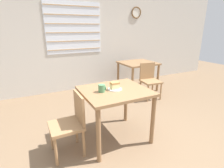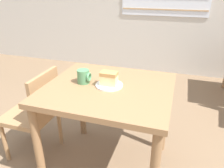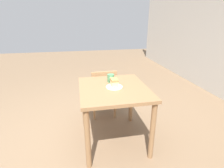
{
  "view_description": "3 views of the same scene",
  "coord_description": "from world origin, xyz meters",
  "px_view_note": "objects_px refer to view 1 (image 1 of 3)",
  "views": [
    {
      "loc": [
        -1.06,
        -1.51,
        1.61
      ],
      "look_at": [
        -0.0,
        0.6,
        0.85
      ],
      "focal_mm": 28.0,
      "sensor_mm": 36.0,
      "label": 1
    },
    {
      "loc": [
        0.48,
        -0.83,
        1.46
      ],
      "look_at": [
        0.05,
        0.53,
        0.81
      ],
      "focal_mm": 35.0,
      "sensor_mm": 36.0,
      "label": 2
    },
    {
      "loc": [
        1.97,
        0.13,
        1.58
      ],
      "look_at": [
        0.04,
        0.52,
        0.83
      ],
      "focal_mm": 28.0,
      "sensor_mm": 36.0,
      "label": 3
    }
  ],
  "objects_px": {
    "chair_near_window": "(71,122)",
    "cake_slice": "(115,85)",
    "chair_far_corner": "(150,79)",
    "dining_table_near": "(115,98)",
    "coffee_mug": "(102,88)",
    "dining_table_far": "(138,67)",
    "plate": "(115,89)"
  },
  "relations": [
    {
      "from": "chair_far_corner",
      "to": "cake_slice",
      "type": "height_order",
      "value": "cake_slice"
    },
    {
      "from": "cake_slice",
      "to": "dining_table_near",
      "type": "bearing_deg",
      "value": -94.27
    },
    {
      "from": "chair_far_corner",
      "to": "plate",
      "type": "xyz_separation_m",
      "value": [
        -1.49,
        -1.08,
        0.33
      ]
    },
    {
      "from": "dining_table_near",
      "to": "cake_slice",
      "type": "relative_size",
      "value": 7.67
    },
    {
      "from": "cake_slice",
      "to": "coffee_mug",
      "type": "distance_m",
      "value": 0.2
    },
    {
      "from": "dining_table_near",
      "to": "dining_table_far",
      "type": "relative_size",
      "value": 1.04
    },
    {
      "from": "dining_table_far",
      "to": "plate",
      "type": "height_order",
      "value": "plate"
    },
    {
      "from": "chair_near_window",
      "to": "chair_far_corner",
      "type": "xyz_separation_m",
      "value": [
        2.16,
        1.12,
        0.0
      ]
    },
    {
      "from": "plate",
      "to": "dining_table_near",
      "type": "bearing_deg",
      "value": -100.19
    },
    {
      "from": "dining_table_near",
      "to": "chair_near_window",
      "type": "xyz_separation_m",
      "value": [
        -0.66,
        -0.03,
        -0.21
      ]
    },
    {
      "from": "dining_table_far",
      "to": "chair_far_corner",
      "type": "xyz_separation_m",
      "value": [
        -0.08,
        -0.61,
        -0.18
      ]
    },
    {
      "from": "plate",
      "to": "coffee_mug",
      "type": "relative_size",
      "value": 1.93
    },
    {
      "from": "dining_table_far",
      "to": "chair_near_window",
      "type": "distance_m",
      "value": 2.83
    },
    {
      "from": "cake_slice",
      "to": "chair_near_window",
      "type": "bearing_deg",
      "value": -176.5
    },
    {
      "from": "dining_table_near",
      "to": "dining_table_far",
      "type": "height_order",
      "value": "dining_table_near"
    },
    {
      "from": "chair_near_window",
      "to": "coffee_mug",
      "type": "bearing_deg",
      "value": 94.44
    },
    {
      "from": "dining_table_near",
      "to": "coffee_mug",
      "type": "xyz_separation_m",
      "value": [
        -0.2,
        0.0,
        0.17
      ]
    },
    {
      "from": "dining_table_near",
      "to": "chair_far_corner",
      "type": "height_order",
      "value": "chair_far_corner"
    },
    {
      "from": "coffee_mug",
      "to": "dining_table_far",
      "type": "bearing_deg",
      "value": 43.69
    },
    {
      "from": "plate",
      "to": "cake_slice",
      "type": "xyz_separation_m",
      "value": [
        -0.0,
        -0.0,
        0.06
      ]
    },
    {
      "from": "chair_near_window",
      "to": "cake_slice",
      "type": "distance_m",
      "value": 0.77
    },
    {
      "from": "dining_table_near",
      "to": "plate",
      "type": "relative_size",
      "value": 4.58
    },
    {
      "from": "dining_table_near",
      "to": "chair_near_window",
      "type": "height_order",
      "value": "chair_near_window"
    },
    {
      "from": "dining_table_far",
      "to": "coffee_mug",
      "type": "relative_size",
      "value": 8.52
    },
    {
      "from": "dining_table_far",
      "to": "cake_slice",
      "type": "relative_size",
      "value": 7.39
    },
    {
      "from": "plate",
      "to": "cake_slice",
      "type": "distance_m",
      "value": 0.06
    },
    {
      "from": "cake_slice",
      "to": "chair_far_corner",
      "type": "bearing_deg",
      "value": 35.83
    },
    {
      "from": "chair_far_corner",
      "to": "plate",
      "type": "distance_m",
      "value": 1.87
    },
    {
      "from": "chair_near_window",
      "to": "cake_slice",
      "type": "xyz_separation_m",
      "value": [
        0.66,
        0.04,
        0.39
      ]
    },
    {
      "from": "dining_table_far",
      "to": "coffee_mug",
      "type": "xyz_separation_m",
      "value": [
        -1.77,
        -1.7,
        0.2
      ]
    },
    {
      "from": "dining_table_near",
      "to": "coffee_mug",
      "type": "height_order",
      "value": "coffee_mug"
    },
    {
      "from": "dining_table_near",
      "to": "coffee_mug",
      "type": "distance_m",
      "value": 0.26
    }
  ]
}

